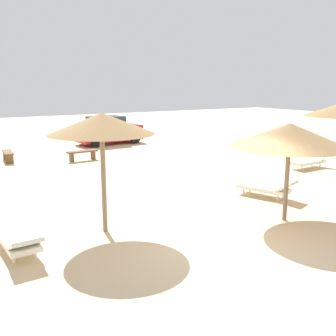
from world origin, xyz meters
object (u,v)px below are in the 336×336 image
object	(u,v)px
parasol_0	(102,124)
lounger_0	(19,240)
bench_1	(82,154)
parasol_4	(290,135)
parked_car	(108,131)
lounger_1	(309,161)
bench_0	(8,155)
lounger_4	(267,188)

from	to	relation	value
parasol_0	lounger_0	xyz separation A→B (m)	(-2.13, -0.26, -2.39)
lounger_0	bench_1	xyz separation A→B (m)	(4.86, 9.54, 0.04)
parasol_4	lounger_0	size ratio (longest dim) A/B	1.59
parked_car	lounger_1	bearing A→B (deg)	-67.77
lounger_0	bench_0	size ratio (longest dim) A/B	1.27
parasol_0	lounger_4	size ratio (longest dim) A/B	1.48
parasol_0	lounger_4	bearing A→B (deg)	0.00
bench_1	parked_car	distance (m)	5.55
parasol_4	bench_0	distance (m)	13.78
bench_1	lounger_1	bearing A→B (deg)	-41.22
parasol_4	lounger_1	world-z (taller)	parasol_4
parasol_4	bench_1	bearing A→B (deg)	98.93
parasol_0	bench_0	world-z (taller)	parasol_0
parasol_4	lounger_0	world-z (taller)	parasol_4
bench_0	parked_car	bearing A→B (deg)	23.67
parasol_0	bench_1	world-z (taller)	parasol_0
parasol_0	lounger_0	size ratio (longest dim) A/B	1.53
parasol_0	lounger_4	xyz separation A→B (m)	(5.71, 0.00, -2.39)
lounger_1	lounger_4	size ratio (longest dim) A/B	0.94
parasol_4	bench_0	world-z (taller)	parasol_4
bench_0	parasol_0	bearing A→B (deg)	-87.91
bench_1	parked_car	size ratio (longest dim) A/B	0.37
parasol_4	parked_car	world-z (taller)	parasol_4
parked_car	lounger_4	bearing A→B (deg)	-91.33
parasol_0	lounger_0	world-z (taller)	parasol_0
parasol_4	lounger_4	world-z (taller)	parasol_4
parasol_0	lounger_1	bearing A→B (deg)	12.17
parasol_4	parasol_0	bearing A→B (deg)	157.75
parasol_0	lounger_1	distance (m)	11.19
bench_1	parked_car	bearing A→B (deg)	53.41
parasol_4	bench_1	xyz separation A→B (m)	(-1.75, 11.11, -1.98)
lounger_0	parked_car	bearing A→B (deg)	59.75
lounger_0	bench_1	bearing A→B (deg)	63.02
lounger_4	bench_1	size ratio (longest dim) A/B	1.33
bench_1	bench_0	bearing A→B (deg)	152.50
parasol_0	lounger_4	distance (m)	6.19
parasol_0	bench_0	xyz separation A→B (m)	(-0.40, 10.91, -2.36)
lounger_0	parked_car	size ratio (longest dim) A/B	0.47
lounger_1	parked_car	distance (m)	12.34
lounger_4	bench_0	xyz separation A→B (m)	(-6.10, 10.91, 0.03)
parasol_0	parked_car	xyz separation A→B (m)	(6.02, 13.72, -1.88)
lounger_1	parked_car	size ratio (longest dim) A/B	0.46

